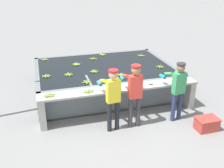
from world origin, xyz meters
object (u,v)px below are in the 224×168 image
Objects in this scene: banana_bunch_floating_9 at (141,56)px; banana_bunch_floating_10 at (94,71)px; banana_bunch_floating_5 at (87,82)px; banana_bunch_floating_2 at (76,64)px; banana_bunch_floating_3 at (69,74)px; worker_2 at (178,86)px; banana_bunch_ledge_0 at (49,95)px; banana_bunch_floating_4 at (102,55)px; worker_0 at (113,94)px; banana_bunch_floating_0 at (46,76)px; worker_1 at (135,90)px; banana_bunch_floating_8 at (93,59)px; banana_bunch_ledge_2 at (88,91)px; banana_bunch_floating_1 at (122,75)px; banana_bunch_floating_6 at (160,67)px; banana_bunch_floating_7 at (45,60)px; crate at (207,124)px; knife_0 at (117,88)px; knife_1 at (154,84)px; banana_bunch_ledge_1 at (177,82)px.

banana_bunch_floating_9 is 0.89× the size of banana_bunch_floating_10.
banana_bunch_floating_2 is at bearing 91.56° from banana_bunch_floating_5.
worker_2 is at bearing -36.12° from banana_bunch_floating_3.
banana_bunch_floating_4 is at bearing 55.11° from banana_bunch_ledge_0.
banana_bunch_ledge_0 is (-1.43, 0.56, -0.09)m from worker_0.
banana_bunch_floating_0 is 2.62m from banana_bunch_floating_4.
worker_1 is 6.18× the size of banana_bunch_floating_8.
banana_bunch_ledge_2 is at bearing -108.31° from banana_bunch_floating_10.
worker_2 is at bearing -51.25° from banana_bunch_floating_2.
banana_bunch_floating_10 is at bearing 143.95° from banana_bunch_floating_1.
banana_bunch_floating_3 is (-1.36, 1.85, -0.14)m from worker_1.
banana_bunch_floating_9 is 2.27m from banana_bunch_floating_10.
banana_bunch_floating_6 is 2.81m from banana_bunch_ledge_2.
banana_bunch_floating_8 is (1.64, 1.23, 0.00)m from banana_bunch_floating_0.
worker_1 is 5.85× the size of banana_bunch_floating_1.
banana_bunch_ledge_2 is (0.96, -1.38, 0.00)m from banana_bunch_floating_0.
banana_bunch_floating_9 is at bearing -8.03° from banana_bunch_floating_7.
worker_2 is 3.46m from banana_bunch_floating_2.
banana_bunch_floating_1 is 1.02× the size of banana_bunch_floating_5.
banana_bunch_floating_2 is at bearing 128.33° from crate.
banana_bunch_floating_1 and banana_bunch_floating_2 have the same top height.
banana_bunch_floating_6 is 0.92× the size of knife_0.
worker_0 is at bearing 163.41° from crate.
banana_bunch_floating_2 is at bearing 117.45° from banana_bunch_floating_10.
knife_1 is (2.70, -3.00, -0.01)m from banana_bunch_floating_7.
banana_bunch_floating_1 is at bearing 21.58° from banana_bunch_ledge_0.
worker_2 reaches higher than banana_bunch_floating_7.
knife_0 is (1.69, -2.96, -0.01)m from banana_bunch_floating_7.
banana_bunch_floating_4 is 2.04m from banana_bunch_floating_7.
banana_bunch_floating_0 is at bearing -90.79° from banana_bunch_floating_7.
worker_0 is 2.03m from banana_bunch_floating_3.
banana_bunch_ledge_0 is at bearing 177.96° from banana_bunch_ledge_2.
worker_0 reaches higher than banana_bunch_floating_1.
banana_bunch_ledge_0 is (-2.06, -2.96, 0.00)m from banana_bunch_floating_4.
worker_2 is (1.72, 0.02, -0.01)m from worker_0.
worker_1 is at bearing -49.92° from banana_bunch_floating_5.
banana_bunch_ledge_1 is (1.41, 0.48, -0.13)m from worker_1.
worker_1 reaches higher than banana_bunch_floating_0.
banana_bunch_ledge_2 is at bearing -110.31° from banana_bunch_floating_4.
banana_bunch_floating_2 is 0.81× the size of knife_1.
banana_bunch_floating_7 is at bearing 89.21° from banana_bunch_floating_0.
banana_bunch_floating_4 is 1.39m from banana_bunch_floating_9.
worker_2 is 2.41m from banana_bunch_floating_5.
banana_bunch_floating_9 is 4.18m from banana_bunch_ledge_0.
banana_bunch_ledge_1 is (2.37, -0.66, 0.00)m from banana_bunch_floating_5.
banana_bunch_floating_5 is 1.81m from knife_1.
banana_bunch_floating_7 is at bearing 134.56° from banana_bunch_floating_1.
banana_bunch_ledge_1 is at bearing -56.30° from banana_bunch_floating_8.
banana_bunch_floating_9 is (2.34, 1.89, 0.00)m from banana_bunch_floating_5.
banana_bunch_ledge_0 is at bearing 170.13° from worker_2.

